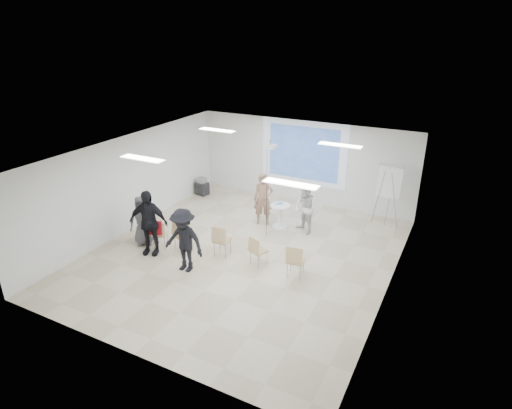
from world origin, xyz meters
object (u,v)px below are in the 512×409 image
at_px(chair_left_mid, 159,233).
at_px(audience_mid, 183,236).
at_px(chair_right_far, 295,259).
at_px(chair_far_left, 145,223).
at_px(laptop, 184,234).
at_px(player_right, 305,206).
at_px(flipchart_easel, 390,182).
at_px(pedestal_table, 280,215).
at_px(chair_left_inner, 181,234).
at_px(chair_center, 221,239).
at_px(audience_left, 148,218).
at_px(audience_outer, 142,218).
at_px(av_cart, 202,187).
at_px(player_left, 263,196).
at_px(chair_right_inner, 257,249).

distance_m(chair_left_mid, audience_mid, 1.58).
bearing_deg(chair_left_mid, chair_right_far, -18.08).
height_order(chair_far_left, laptop, chair_far_left).
xyz_separation_m(player_right, flipchart_easel, (2.15, 1.61, 0.63)).
distance_m(player_right, chair_right_far, 2.69).
distance_m(pedestal_table, chair_left_inner, 3.31).
height_order(chair_center, chair_right_far, chair_center).
bearing_deg(audience_mid, audience_left, 167.75).
bearing_deg(pedestal_table, chair_far_left, -140.80).
bearing_deg(audience_outer, chair_center, -30.48).
xyz_separation_m(chair_far_left, chair_right_far, (4.80, 0.11, -0.01)).
relative_size(laptop, audience_mid, 0.17).
distance_m(pedestal_table, laptop, 3.21).
distance_m(player_right, chair_left_mid, 4.45).
bearing_deg(chair_right_far, player_right, 98.69).
xyz_separation_m(audience_outer, av_cart, (-0.70, 4.12, -0.53)).
relative_size(audience_left, audience_outer, 1.30).
bearing_deg(player_right, chair_left_inner, -102.25).
bearing_deg(laptop, chair_left_mid, 43.12).
distance_m(pedestal_table, player_right, 0.94).
height_order(player_left, flipchart_easel, flipchart_easel).
bearing_deg(pedestal_table, chair_center, -105.98).
bearing_deg(player_left, pedestal_table, -27.94).
bearing_deg(chair_right_inner, flipchart_easel, 79.66).
bearing_deg(audience_outer, chair_right_far, -35.96).
xyz_separation_m(chair_left_mid, av_cart, (-1.32, 4.15, -0.19)).
bearing_deg(flipchart_easel, chair_left_inner, -130.08).
distance_m(player_right, audience_mid, 4.07).
bearing_deg(chair_right_far, chair_left_mid, 177.63).
height_order(pedestal_table, chair_left_mid, chair_left_mid).
bearing_deg(chair_right_far, chair_center, 170.74).
height_order(chair_far_left, chair_left_inner, chair_left_inner).
bearing_deg(flipchart_easel, pedestal_table, -143.25).
bearing_deg(chair_far_left, flipchart_easel, 49.58).
height_order(player_right, audience_mid, audience_mid).
relative_size(chair_far_left, laptop, 2.68).
distance_m(chair_far_left, audience_outer, 0.37).
xyz_separation_m(player_right, chair_left_inner, (-2.70, -2.76, -0.33)).
bearing_deg(av_cart, audience_left, -64.47).
xyz_separation_m(chair_center, flipchart_easel, (3.69, 4.09, 0.98)).
height_order(player_right, audience_left, audience_left).
height_order(chair_left_mid, flipchart_easel, flipchart_easel).
bearing_deg(chair_center, laptop, -176.82).
xyz_separation_m(pedestal_table, chair_center, (-0.70, -2.45, 0.10)).
xyz_separation_m(chair_left_inner, audience_left, (-0.72, -0.48, 0.54)).
height_order(chair_left_mid, chair_right_inner, chair_left_mid).
xyz_separation_m(pedestal_table, av_cart, (-3.84, 1.27, -0.13)).
bearing_deg(flipchart_easel, chair_center, -124.06).
distance_m(chair_far_left, audience_mid, 2.30).
bearing_deg(chair_far_left, audience_mid, -7.68).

